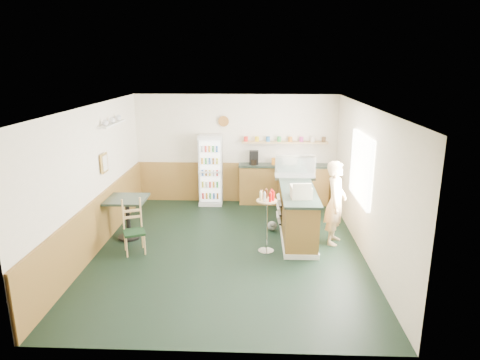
{
  "coord_description": "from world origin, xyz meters",
  "views": [
    {
      "loc": [
        0.52,
        -7.5,
        3.44
      ],
      "look_at": [
        0.19,
        0.6,
        1.21
      ],
      "focal_mm": 32.0,
      "sensor_mm": 36.0,
      "label": 1
    }
  ],
  "objects_px": {
    "shopkeeper": "(335,203)",
    "cafe_chair": "(135,224)",
    "drinks_fridge": "(211,170)",
    "display_case": "(295,167)",
    "cafe_table": "(127,210)",
    "condiment_stand": "(267,212)",
    "cash_register": "(301,192)"
  },
  "relations": [
    {
      "from": "cafe_table",
      "to": "cafe_chair",
      "type": "relative_size",
      "value": 0.84
    },
    {
      "from": "cash_register",
      "to": "display_case",
      "type": "bearing_deg",
      "value": 86.59
    },
    {
      "from": "display_case",
      "to": "cafe_chair",
      "type": "xyz_separation_m",
      "value": [
        -3.09,
        -1.66,
        -0.73
      ]
    },
    {
      "from": "condiment_stand",
      "to": "cafe_table",
      "type": "xyz_separation_m",
      "value": [
        -2.76,
        0.53,
        -0.18
      ]
    },
    {
      "from": "shopkeeper",
      "to": "cafe_chair",
      "type": "distance_m",
      "value": 3.84
    },
    {
      "from": "condiment_stand",
      "to": "cash_register",
      "type": "bearing_deg",
      "value": 19.0
    },
    {
      "from": "condiment_stand",
      "to": "cafe_chair",
      "type": "height_order",
      "value": "condiment_stand"
    },
    {
      "from": "condiment_stand",
      "to": "cafe_chair",
      "type": "bearing_deg",
      "value": -178.58
    },
    {
      "from": "drinks_fridge",
      "to": "condiment_stand",
      "type": "bearing_deg",
      "value": -64.66
    },
    {
      "from": "condiment_stand",
      "to": "display_case",
      "type": "bearing_deg",
      "value": 68.23
    },
    {
      "from": "condiment_stand",
      "to": "drinks_fridge",
      "type": "bearing_deg",
      "value": 115.34
    },
    {
      "from": "shopkeeper",
      "to": "cafe_chair",
      "type": "xyz_separation_m",
      "value": [
        -3.79,
        -0.53,
        -0.3
      ]
    },
    {
      "from": "cafe_chair",
      "to": "shopkeeper",
      "type": "bearing_deg",
      "value": -14.04
    },
    {
      "from": "cafe_chair",
      "to": "cafe_table",
      "type": "bearing_deg",
      "value": 95.7
    },
    {
      "from": "condiment_stand",
      "to": "cafe_chair",
      "type": "distance_m",
      "value": 2.46
    },
    {
      "from": "display_case",
      "to": "condiment_stand",
      "type": "xyz_separation_m",
      "value": [
        -0.64,
        -1.6,
        -0.47
      ]
    },
    {
      "from": "display_case",
      "to": "condiment_stand",
      "type": "bearing_deg",
      "value": -111.77
    },
    {
      "from": "drinks_fridge",
      "to": "cafe_chair",
      "type": "xyz_separation_m",
      "value": [
        -1.12,
        -2.87,
        -0.34
      ]
    },
    {
      "from": "drinks_fridge",
      "to": "cafe_table",
      "type": "distance_m",
      "value": 2.7
    },
    {
      "from": "drinks_fridge",
      "to": "condiment_stand",
      "type": "xyz_separation_m",
      "value": [
        1.33,
        -2.81,
        -0.09
      ]
    },
    {
      "from": "shopkeeper",
      "to": "drinks_fridge",
      "type": "bearing_deg",
      "value": 67.21
    },
    {
      "from": "drinks_fridge",
      "to": "cafe_chair",
      "type": "bearing_deg",
      "value": -111.39
    },
    {
      "from": "shopkeeper",
      "to": "cafe_table",
      "type": "height_order",
      "value": "shopkeeper"
    },
    {
      "from": "drinks_fridge",
      "to": "cafe_table",
      "type": "height_order",
      "value": "drinks_fridge"
    },
    {
      "from": "cash_register",
      "to": "drinks_fridge",
      "type": "bearing_deg",
      "value": 123.85
    },
    {
      "from": "cash_register",
      "to": "cafe_table",
      "type": "height_order",
      "value": "cash_register"
    },
    {
      "from": "cash_register",
      "to": "shopkeeper",
      "type": "distance_m",
      "value": 0.8
    },
    {
      "from": "display_case",
      "to": "shopkeeper",
      "type": "bearing_deg",
      "value": -58.19
    },
    {
      "from": "drinks_fridge",
      "to": "display_case",
      "type": "xyz_separation_m",
      "value": [
        1.97,
        -1.21,
        0.39
      ]
    },
    {
      "from": "shopkeeper",
      "to": "cafe_table",
      "type": "bearing_deg",
      "value": 107.61
    },
    {
      "from": "shopkeeper",
      "to": "condiment_stand",
      "type": "distance_m",
      "value": 1.42
    },
    {
      "from": "drinks_fridge",
      "to": "display_case",
      "type": "distance_m",
      "value": 2.34
    }
  ]
}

